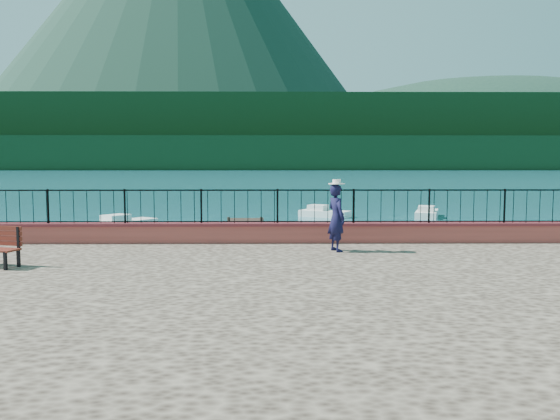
{
  "coord_description": "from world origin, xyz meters",
  "views": [
    {
      "loc": [
        -0.41,
        -12.0,
        3.49
      ],
      "look_at": [
        -0.25,
        2.0,
        2.3
      ],
      "focal_mm": 35.0,
      "sensor_mm": 36.0,
      "label": 1
    }
  ],
  "objects_px": {
    "boat_3": "(124,221)",
    "boat_4": "(325,211)",
    "boat_1": "(308,242)",
    "boat_5": "(427,211)",
    "person": "(336,218)",
    "boat_0": "(193,240)",
    "boat_2": "(483,231)"
  },
  "relations": [
    {
      "from": "boat_2",
      "to": "boat_5",
      "type": "xyz_separation_m",
      "value": [
        0.41,
        10.58,
        0.0
      ]
    },
    {
      "from": "person",
      "to": "boat_1",
      "type": "relative_size",
      "value": 0.51
    },
    {
      "from": "boat_0",
      "to": "boat_5",
      "type": "relative_size",
      "value": 0.88
    },
    {
      "from": "boat_5",
      "to": "boat_2",
      "type": "bearing_deg",
      "value": -163.41
    },
    {
      "from": "boat_3",
      "to": "boat_4",
      "type": "xyz_separation_m",
      "value": [
        11.47,
        6.08,
        0.0
      ]
    },
    {
      "from": "boat_0",
      "to": "boat_4",
      "type": "height_order",
      "value": "same"
    },
    {
      "from": "person",
      "to": "boat_2",
      "type": "xyz_separation_m",
      "value": [
        8.0,
        10.68,
        -1.68
      ]
    },
    {
      "from": "boat_1",
      "to": "boat_0",
      "type": "bearing_deg",
      "value": 167.36
    },
    {
      "from": "boat_0",
      "to": "boat_4",
      "type": "distance_m",
      "value": 15.19
    },
    {
      "from": "boat_0",
      "to": "boat_3",
      "type": "bearing_deg",
      "value": 114.51
    },
    {
      "from": "person",
      "to": "boat_5",
      "type": "xyz_separation_m",
      "value": [
        8.41,
        21.26,
        -1.68
      ]
    },
    {
      "from": "boat_2",
      "to": "boat_0",
      "type": "bearing_deg",
      "value": 171.0
    },
    {
      "from": "boat_2",
      "to": "boat_3",
      "type": "relative_size",
      "value": 0.98
    },
    {
      "from": "person",
      "to": "boat_5",
      "type": "bearing_deg",
      "value": -44.34
    },
    {
      "from": "boat_2",
      "to": "boat_3",
      "type": "height_order",
      "value": "same"
    },
    {
      "from": "boat_5",
      "to": "boat_3",
      "type": "bearing_deg",
      "value": 126.77
    },
    {
      "from": "boat_5",
      "to": "person",
      "type": "bearing_deg",
      "value": 177.23
    },
    {
      "from": "boat_4",
      "to": "boat_2",
      "type": "bearing_deg",
      "value": -30.41
    },
    {
      "from": "boat_4",
      "to": "boat_5",
      "type": "xyz_separation_m",
      "value": [
        6.68,
        -0.2,
        0.0
      ]
    },
    {
      "from": "person",
      "to": "boat_0",
      "type": "bearing_deg",
      "value": 9.37
    },
    {
      "from": "boat_1",
      "to": "boat_4",
      "type": "xyz_separation_m",
      "value": [
        1.99,
        14.24,
        0.0
      ]
    },
    {
      "from": "boat_5",
      "to": "boat_4",
      "type": "bearing_deg",
      "value": 107.13
    },
    {
      "from": "boat_3",
      "to": "boat_4",
      "type": "relative_size",
      "value": 1.14
    },
    {
      "from": "person",
      "to": "boat_0",
      "type": "distance_m",
      "value": 9.34
    },
    {
      "from": "boat_0",
      "to": "boat_1",
      "type": "xyz_separation_m",
      "value": [
        4.62,
        -0.57,
        0.0
      ]
    },
    {
      "from": "boat_1",
      "to": "boat_3",
      "type": "height_order",
      "value": "same"
    },
    {
      "from": "boat_3",
      "to": "boat_5",
      "type": "height_order",
      "value": "same"
    },
    {
      "from": "boat_1",
      "to": "boat_5",
      "type": "bearing_deg",
      "value": 52.69
    },
    {
      "from": "boat_1",
      "to": "boat_4",
      "type": "distance_m",
      "value": 14.38
    },
    {
      "from": "boat_0",
      "to": "boat_3",
      "type": "relative_size",
      "value": 0.87
    },
    {
      "from": "person",
      "to": "boat_2",
      "type": "height_order",
      "value": "person"
    },
    {
      "from": "boat_3",
      "to": "boat_4",
      "type": "height_order",
      "value": "same"
    }
  ]
}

